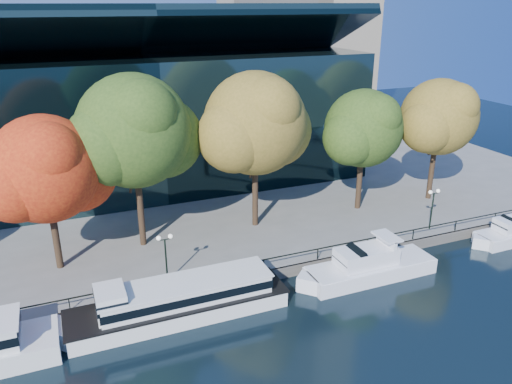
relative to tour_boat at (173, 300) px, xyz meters
name	(u,v)px	position (x,y,z in m)	size (l,w,h in m)	color
ground	(280,301)	(8.02, -1.07, -1.41)	(160.00, 160.00, 0.00)	black
promenade	(171,163)	(8.02, 35.31, -0.91)	(90.00, 67.08, 1.00)	slate
railing	(264,260)	(8.02, 2.18, 0.53)	(88.20, 0.08, 0.99)	black
convention_building	(143,115)	(4.02, 30.72, 7.10)	(50.00, 24.57, 21.43)	black
tour_boat	(173,300)	(0.00, 0.00, 0.00)	(17.43, 3.89, 3.31)	white
cruiser_near	(366,266)	(16.01, -0.63, -0.29)	(12.38, 3.19, 3.59)	white
tree_1	(48,171)	(-7.20, 9.01, 7.96)	(10.54, 8.64, 12.77)	black
tree_2	(136,133)	(-0.03, 10.58, 9.89)	(12.01, 9.85, 15.30)	black
tree_3	(257,126)	(10.96, 10.68, 9.54)	(11.90, 9.76, 14.91)	black
tree_4	(365,130)	(22.63, 10.52, 8.07)	(9.85, 8.07, 12.59)	black
tree_5	(440,119)	(31.58, 9.95, 8.59)	(10.10, 8.28, 13.21)	black
lamp_1	(165,247)	(0.34, 3.43, 2.57)	(1.26, 0.36, 4.03)	black
lamp_2	(433,200)	(26.01, 3.43, 2.57)	(1.26, 0.36, 4.03)	black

